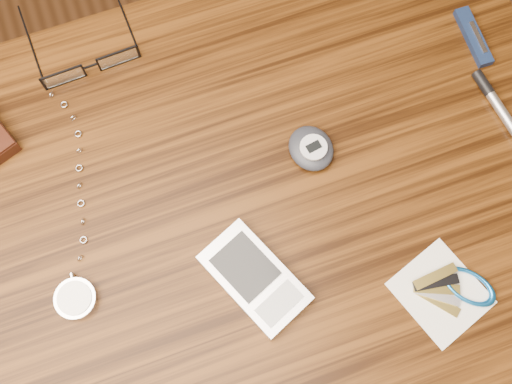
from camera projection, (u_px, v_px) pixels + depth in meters
ground at (220, 330)px, 1.43m from camera, size 3.80×3.80×0.00m
desk at (192, 284)px, 0.81m from camera, size 1.00×0.70×0.75m
eyeglasses at (90, 63)px, 0.78m from camera, size 0.13×0.13×0.03m
pocket_watch at (76, 292)px, 0.70m from camera, size 0.08×0.28×0.01m
pda_phone at (254, 278)px, 0.71m from camera, size 0.11×0.14×0.02m
pedometer at (311, 148)px, 0.75m from camera, size 0.06×0.07×0.02m
notepad_keys at (454, 289)px, 0.71m from camera, size 0.12×0.12×0.01m
pocket_knife at (473, 37)px, 0.80m from camera, size 0.02×0.08×0.01m
silver_pen at (504, 115)px, 0.77m from camera, size 0.03×0.15×0.01m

